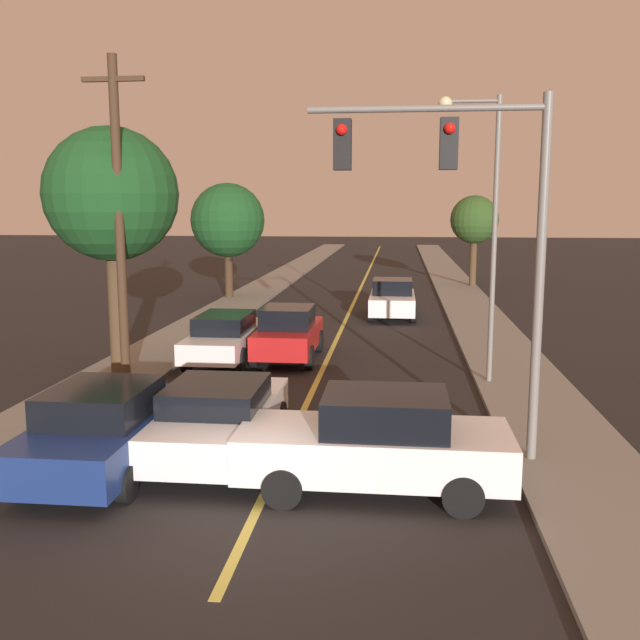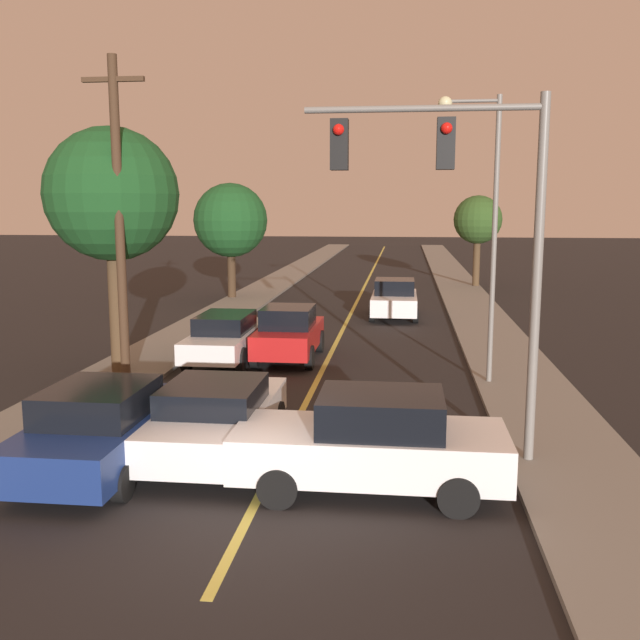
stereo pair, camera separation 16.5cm
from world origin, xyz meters
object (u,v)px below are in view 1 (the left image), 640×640
at_px(utility_pole_left, 119,219).
at_px(traffic_signal_mast, 468,205).
at_px(streetlamp_right, 482,203).
at_px(car_outer_lane_front, 106,427).
at_px(car_far_oncoming, 392,299).
at_px(car_outer_lane_second, 226,336).
at_px(car_near_lane_front, 219,417).
at_px(car_crossing_right, 376,442).
at_px(tree_left_far, 228,221).
at_px(tree_left_near, 111,196).
at_px(car_near_lane_second, 288,333).
at_px(tree_right_near, 474,220).

bearing_deg(utility_pole_left, traffic_signal_mast, -28.31).
bearing_deg(streetlamp_right, utility_pole_left, -170.68).
relative_size(car_outer_lane_front, car_far_oncoming, 1.10).
relative_size(car_outer_lane_second, utility_pole_left, 0.61).
relative_size(car_outer_lane_front, streetlamp_right, 0.63).
xyz_separation_m(car_near_lane_front, car_outer_lane_front, (-1.89, -0.87, 0.02)).
xyz_separation_m(car_outer_lane_front, car_crossing_right, (4.96, -0.47, 0.05)).
height_order(car_crossing_right, traffic_signal_mast, traffic_signal_mast).
bearing_deg(utility_pole_left, car_near_lane_front, -51.78).
distance_m(car_outer_lane_second, tree_left_far, 15.17).
relative_size(car_far_oncoming, traffic_signal_mast, 0.65).
height_order(car_outer_lane_second, tree_left_near, tree_left_near).
height_order(car_outer_lane_front, car_crossing_right, car_crossing_right).
relative_size(car_outer_lane_front, car_outer_lane_second, 0.92).
height_order(car_outer_lane_second, car_crossing_right, car_crossing_right).
height_order(car_outer_lane_second, streetlamp_right, streetlamp_right).
relative_size(traffic_signal_mast, tree_left_near, 0.97).
distance_m(car_outer_lane_front, car_far_oncoming, 19.22).
xyz_separation_m(car_outer_lane_second, car_far_oncoming, (5.04, 9.33, 0.02)).
bearing_deg(car_outer_lane_second, utility_pole_left, -116.36).
bearing_deg(streetlamp_right, car_outer_lane_second, 163.95).
bearing_deg(utility_pole_left, streetlamp_right, 9.32).
distance_m(car_near_lane_second, car_crossing_right, 10.52).
distance_m(traffic_signal_mast, tree_left_near, 10.85).
xyz_separation_m(car_crossing_right, tree_left_far, (-8.32, 24.11, 3.17)).
distance_m(streetlamp_right, utility_pole_left, 9.35).
bearing_deg(tree_left_far, car_far_oncoming, -31.23).
xyz_separation_m(tree_left_near, tree_left_far, (-0.78, 16.62, -1.03)).
xyz_separation_m(car_crossing_right, traffic_signal_mast, (1.54, 1.57, 3.96)).
relative_size(car_near_lane_front, car_crossing_right, 0.99).
xyz_separation_m(traffic_signal_mast, tree_left_far, (-9.86, 22.55, -0.78)).
height_order(car_outer_lane_second, tree_left_far, tree_left_far).
height_order(car_near_lane_front, tree_left_near, tree_left_near).
relative_size(car_outer_lane_front, car_crossing_right, 1.02).
height_order(car_outer_lane_front, streetlamp_right, streetlamp_right).
distance_m(car_far_oncoming, tree_right_near, 13.14).
height_order(car_near_lane_second, tree_right_near, tree_right_near).
relative_size(traffic_signal_mast, tree_left_far, 1.14).
bearing_deg(tree_left_far, streetlamp_right, -56.96).
bearing_deg(car_crossing_right, tree_left_far, 19.04).
xyz_separation_m(car_near_lane_second, car_outer_lane_front, (-1.89, -9.59, -0.06)).
bearing_deg(traffic_signal_mast, car_outer_lane_front, -170.40).
relative_size(car_near_lane_second, tree_right_near, 0.79).
bearing_deg(car_far_oncoming, traffic_signal_mast, 94.77).
height_order(car_outer_lane_second, traffic_signal_mast, traffic_signal_mast).
xyz_separation_m(car_near_lane_second, car_outer_lane_second, (-1.89, -0.38, -0.06)).
bearing_deg(tree_left_near, car_far_oncoming, 56.51).
relative_size(utility_pole_left, tree_left_near, 1.23).
distance_m(car_near_lane_front, streetlamp_right, 9.25).
height_order(car_near_lane_front, utility_pole_left, utility_pole_left).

